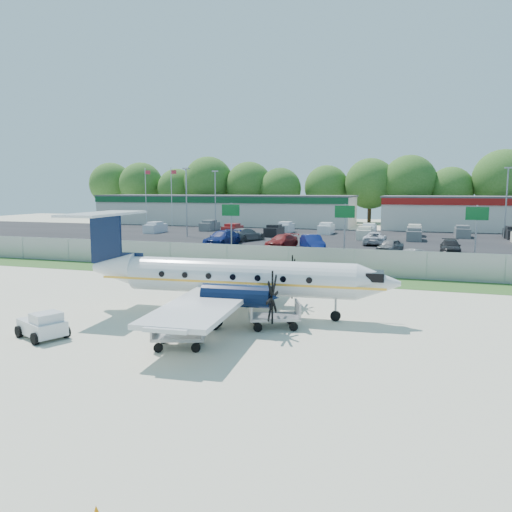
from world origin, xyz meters
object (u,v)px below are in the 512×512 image
(aircraft, at_px, (233,277))
(baggage_cart_near, at_px, (179,335))
(pushback_tug, at_px, (43,325))
(baggage_cart_far, at_px, (274,316))

(aircraft, bearing_deg, baggage_cart_near, -92.38)
(pushback_tug, bearing_deg, baggage_cart_near, 5.35)
(pushback_tug, distance_m, baggage_cart_near, 6.15)
(pushback_tug, height_order, baggage_cart_near, pushback_tug)
(aircraft, relative_size, pushback_tug, 6.58)
(pushback_tug, bearing_deg, aircraft, 44.22)
(pushback_tug, relative_size, baggage_cart_far, 0.95)
(aircraft, xyz_separation_m, baggage_cart_near, (-0.23, -5.62, -1.46))
(aircraft, relative_size, baggage_cart_far, 6.25)
(baggage_cart_far, bearing_deg, baggage_cart_near, -125.42)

